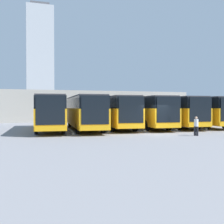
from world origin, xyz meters
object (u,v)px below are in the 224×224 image
(bus_1, at_px, (171,111))
(bus_5, at_px, (49,111))
(bus_3, at_px, (114,111))
(bus_4, at_px, (84,111))
(pedestrian, at_px, (196,125))
(bus_0, at_px, (197,111))
(bus_2, at_px, (144,111))

(bus_1, relative_size, bus_5, 1.00)
(bus_1, xyz_separation_m, bus_3, (6.87, -0.15, 0.00))
(bus_4, xyz_separation_m, pedestrian, (-7.51, 8.21, -1.04))
(bus_0, xyz_separation_m, bus_5, (17.17, 0.28, 0.00))
(bus_3, distance_m, bus_5, 6.88)
(bus_5, distance_m, pedestrian, 14.03)
(bus_2, xyz_separation_m, bus_3, (3.43, -0.32, 0.00))
(bus_0, bearing_deg, pedestrian, 59.23)
(bus_3, bearing_deg, pedestrian, 117.89)
(bus_1, distance_m, bus_4, 10.33)
(bus_0, height_order, bus_1, same)
(bus_5, xyz_separation_m, pedestrian, (-10.94, 8.72, -1.04))
(bus_0, bearing_deg, bus_1, 3.78)
(bus_3, distance_m, bus_4, 3.56)
(bus_0, height_order, pedestrian, bus_0)
(bus_4, distance_m, pedestrian, 11.17)
(bus_0, distance_m, bus_1, 3.43)
(bus_3, bearing_deg, bus_0, -176.97)
(bus_1, relative_size, bus_2, 1.00)
(bus_2, xyz_separation_m, pedestrian, (-0.64, 8.84, -1.04))
(bus_0, height_order, bus_5, same)
(bus_3, bearing_deg, bus_5, 7.55)
(bus_0, xyz_separation_m, bus_2, (6.87, 0.16, 0.00))
(bus_1, height_order, bus_2, same)
(bus_5, relative_size, pedestrian, 8.12)
(bus_4, height_order, pedestrian, bus_4)
(bus_1, height_order, bus_4, same)
(bus_1, height_order, pedestrian, bus_1)
(bus_2, relative_size, bus_3, 1.00)
(bus_3, bearing_deg, bus_1, -177.35)
(bus_0, height_order, bus_2, same)
(bus_2, bearing_deg, bus_3, -1.48)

